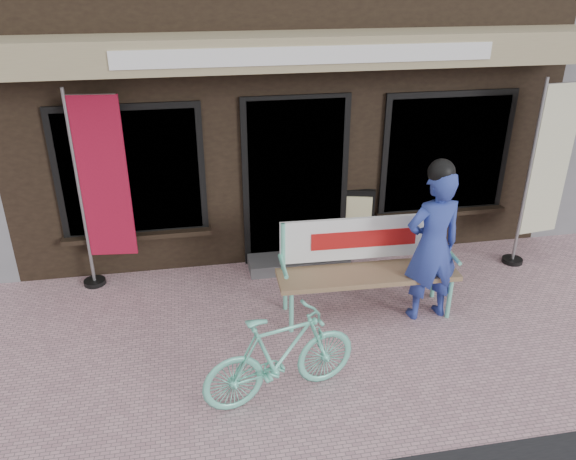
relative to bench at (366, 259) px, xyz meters
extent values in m
plane|color=#C697A0|center=(-0.54, -0.66, -0.63)|extent=(70.00, 70.00, 0.00)
cube|color=black|center=(-0.54, 4.34, 1.17)|extent=(7.00, 6.00, 3.60)
cube|color=tan|center=(-0.54, 0.99, 2.12)|extent=(7.00, 0.80, 0.35)
cube|color=white|center=(-0.54, 0.58, 2.12)|extent=(4.00, 0.02, 0.18)
cube|color=black|center=(-0.54, 1.32, 0.47)|extent=(1.20, 0.06, 2.10)
cube|color=black|center=(-0.54, 1.31, 0.47)|extent=(1.35, 0.04, 2.20)
cube|color=black|center=(-2.54, 1.32, 0.72)|extent=(1.60, 0.06, 1.50)
cube|color=black|center=(1.46, 1.32, 0.72)|extent=(1.60, 0.06, 1.50)
cube|color=black|center=(-2.54, 1.31, 0.72)|extent=(1.75, 0.04, 1.65)
cube|color=black|center=(1.46, 1.31, 0.72)|extent=(1.75, 0.04, 1.65)
cube|color=black|center=(-2.54, 1.26, -0.08)|extent=(1.80, 0.18, 0.06)
cube|color=black|center=(1.46, 1.26, -0.08)|extent=(1.80, 0.18, 0.06)
cube|color=#59595B|center=(-0.54, 1.09, -0.56)|extent=(1.30, 0.45, 0.15)
cylinder|color=#70DBBE|center=(-0.90, -0.30, -0.40)|extent=(0.05, 0.05, 0.47)
cylinder|color=#70DBBE|center=(-0.88, 0.14, -0.40)|extent=(0.05, 0.05, 0.47)
cylinder|color=#70DBBE|center=(0.88, -0.35, -0.40)|extent=(0.05, 0.05, 0.47)
cylinder|color=#70DBBE|center=(0.89, 0.09, -0.40)|extent=(0.05, 0.05, 0.47)
cube|color=#8F6E4E|center=(0.00, -0.10, -0.14)|extent=(2.01, 0.56, 0.06)
cylinder|color=#70DBBE|center=(-0.90, 0.14, 0.14)|extent=(0.05, 0.05, 0.61)
cylinder|color=#70DBBE|center=(0.91, 0.09, 0.14)|extent=(0.05, 0.05, 0.61)
cube|color=white|center=(0.00, 0.14, 0.20)|extent=(1.88, 0.10, 0.50)
cube|color=#B21414|center=(0.00, 0.11, 0.20)|extent=(1.20, 0.05, 0.20)
cylinder|color=#70DBBE|center=(-0.94, -0.08, 0.05)|extent=(0.06, 0.49, 0.04)
cylinder|color=#70DBBE|center=(0.94, -0.13, 0.05)|extent=(0.06, 0.49, 0.04)
imported|color=#2C3E9A|center=(0.65, -0.25, 0.23)|extent=(0.67, 0.47, 1.73)
sphere|color=black|center=(0.65, -0.25, 1.07)|extent=(0.30, 0.30, 0.28)
imported|color=#70DBBE|center=(-1.17, -1.26, -0.19)|extent=(1.52, 0.76, 0.88)
cylinder|color=gray|center=(-3.11, 1.12, 0.57)|extent=(0.04, 0.04, 2.42)
cylinder|color=gray|center=(-2.84, 1.09, 1.69)|extent=(0.55, 0.08, 0.03)
cube|color=maroon|center=(-2.82, 1.09, 0.74)|extent=(0.55, 0.09, 1.92)
cylinder|color=black|center=(-3.11, 1.12, -0.61)|extent=(0.29, 0.29, 0.05)
cylinder|color=gray|center=(2.29, 0.70, 0.58)|extent=(0.04, 0.04, 2.42)
cylinder|color=gray|center=(2.56, 0.73, 1.70)|extent=(0.55, 0.09, 0.03)
cube|color=beige|center=(2.59, 0.74, 0.74)|extent=(0.55, 0.10, 1.93)
cylinder|color=black|center=(2.29, 0.70, -0.61)|extent=(0.29, 0.29, 0.06)
cube|color=black|center=(0.29, 1.33, -0.17)|extent=(0.47, 0.20, 0.93)
cube|color=beige|center=(0.28, 1.28, -0.06)|extent=(0.39, 0.12, 0.57)
camera|label=1|loc=(-1.84, -5.23, 2.95)|focal=35.00mm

